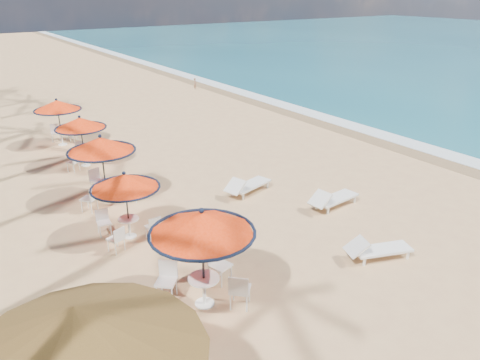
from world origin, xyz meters
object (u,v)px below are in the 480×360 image
object	(u,v)px
station_1	(125,190)
lounger_near	(376,249)
station_0	(203,234)
palapa	(78,333)
station_3	(80,129)
lounger_far	(247,185)
station_2	(102,153)
lounger_mid	(332,199)
station_4	(59,110)

from	to	relation	value
station_1	lounger_near	xyz separation A→B (m)	(5.18, -4.98, -1.23)
station_0	palapa	distance (m)	4.20
station_1	station_3	size ratio (longest dim) A/B	0.98
palapa	lounger_far	bearing A→B (deg)	41.88
station_3	lounger_far	distance (m)	7.54
station_0	lounger_near	xyz separation A→B (m)	(4.88, -0.96, -1.54)
station_2	lounger_mid	world-z (taller)	station_2
lounger_near	palapa	size ratio (longest dim) A/B	0.52
station_2	lounger_near	distance (m)	9.41
station_2	lounger_far	world-z (taller)	station_2
lounger_mid	lounger_far	distance (m)	3.12
station_4	lounger_mid	distance (m)	13.65
lounger_near	lounger_mid	size ratio (longest dim) A/B	0.97
station_1	station_3	distance (m)	6.96
station_3	lounger_near	distance (m)	12.75
lounger_near	lounger_mid	world-z (taller)	lounger_mid
station_0	station_3	xyz separation A→B (m)	(0.47, 10.94, -0.27)
station_2	lounger_near	xyz separation A→B (m)	(4.82, -7.95, -1.45)
station_1	lounger_near	world-z (taller)	station_1
station_4	lounger_far	xyz separation A→B (m)	(3.93, -9.76, -1.31)
lounger_near	lounger_far	size ratio (longest dim) A/B	0.95
station_0	station_1	distance (m)	4.04
station_3	palapa	size ratio (longest dim) A/B	0.58
station_1	lounger_near	distance (m)	7.29
station_3	lounger_near	size ratio (longest dim) A/B	1.10
station_1	lounger_mid	xyz separation A→B (m)	(6.52, -1.93, -1.22)
lounger_far	station_1	bearing A→B (deg)	172.86
station_2	station_3	world-z (taller)	station_2
lounger_far	station_2	bearing A→B (deg)	137.34
lounger_mid	palapa	distance (m)	10.82
lounger_far	palapa	size ratio (longest dim) A/B	0.55
station_1	lounger_mid	distance (m)	6.91
station_0	station_1	size ratio (longest dim) A/B	1.20
lounger_mid	station_3	bearing A→B (deg)	117.83
station_4	station_3	bearing A→B (deg)	-91.12
station_3	lounger_mid	xyz separation A→B (m)	(5.75, -8.84, -1.25)
station_1	lounger_far	distance (m)	4.97
station_4	palapa	distance (m)	17.30
station_0	station_3	world-z (taller)	station_0
lounger_near	palapa	world-z (taller)	palapa
station_0	station_4	size ratio (longest dim) A/B	1.13
station_4	palapa	xyz separation A→B (m)	(-3.95, -16.83, 0.77)
station_0	lounger_far	distance (m)	6.64
lounger_near	palapa	distance (m)	8.67
station_1	station_3	xyz separation A→B (m)	(0.77, 6.92, 0.04)
station_1	lounger_far	xyz separation A→B (m)	(4.77, 0.65, -1.21)
station_3	palapa	distance (m)	13.91
station_1	lounger_near	bearing A→B (deg)	-43.86
lounger_near	palapa	xyz separation A→B (m)	(-8.29, -1.43, 2.09)
station_4	lounger_far	size ratio (longest dim) A/B	1.08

